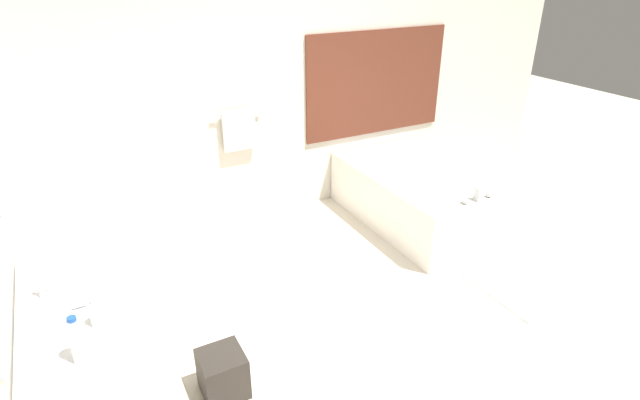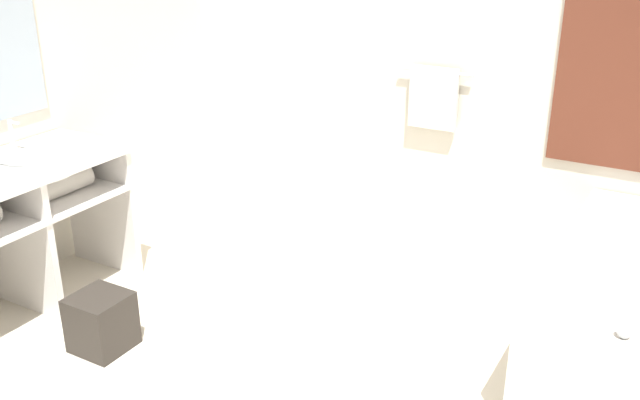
# 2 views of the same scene
# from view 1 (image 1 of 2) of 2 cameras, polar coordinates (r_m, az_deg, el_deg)

# --- Properties ---
(ground_plane) EXTENTS (16.00, 16.00, 0.00)m
(ground_plane) POSITION_cam_1_polar(r_m,az_deg,el_deg) (3.79, 7.95, -15.03)
(ground_plane) COLOR beige
(ground_plane) RESTS_ON ground
(wall_back_with_blinds) EXTENTS (7.40, 0.13, 2.70)m
(wall_back_with_blinds) POSITION_cam_1_polar(r_m,az_deg,el_deg) (4.96, -6.00, 12.84)
(wall_back_with_blinds) COLOR silver
(wall_back_with_blinds) RESTS_ON ground_plane
(vanity_counter) EXTENTS (0.60, 1.25, 0.85)m
(vanity_counter) POSITION_cam_1_polar(r_m,az_deg,el_deg) (3.05, -24.70, -14.41)
(vanity_counter) COLOR white
(vanity_counter) RESTS_ON ground_plane
(sink_faucet) EXTENTS (0.09, 0.04, 0.18)m
(sink_faucet) POSITION_cam_1_polar(r_m,az_deg,el_deg) (3.01, -29.31, -8.32)
(sink_faucet) COLOR silver
(sink_faucet) RESTS_ON vanity_counter
(bathtub) EXTENTS (1.10, 1.73, 0.67)m
(bathtub) POSITION_cam_1_polar(r_m,az_deg,el_deg) (5.18, 11.31, 0.80)
(bathtub) COLOR silver
(bathtub) RESTS_ON ground_plane
(water_bottle_1) EXTENTS (0.07, 0.07, 0.24)m
(water_bottle_1) POSITION_cam_1_polar(r_m,az_deg,el_deg) (2.50, -25.98, -14.22)
(water_bottle_1) COLOR silver
(water_bottle_1) RESTS_ON vanity_counter
(soap_dispenser) EXTENTS (0.06, 0.06, 0.16)m
(soap_dispenser) POSITION_cam_1_polar(r_m,az_deg,el_deg) (2.70, -24.19, -11.76)
(soap_dispenser) COLOR white
(soap_dispenser) RESTS_ON vanity_counter
(waste_bin) EXTENTS (0.27, 0.27, 0.30)m
(waste_bin) POSITION_cam_1_polar(r_m,az_deg,el_deg) (3.33, -11.04, -18.90)
(waste_bin) COLOR #2D2823
(waste_bin) RESTS_ON ground_plane
(bath_mat) EXTENTS (0.54, 0.75, 0.02)m
(bath_mat) POSITION_cam_1_polar(r_m,az_deg,el_deg) (4.48, 21.63, -9.39)
(bath_mat) COLOR white
(bath_mat) RESTS_ON ground_plane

